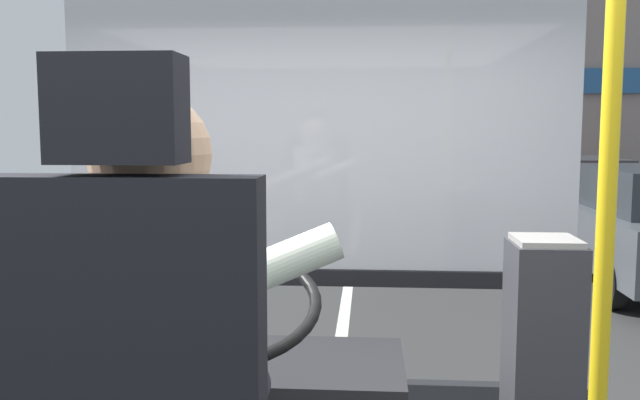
{
  "coord_description": "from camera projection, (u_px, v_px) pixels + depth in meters",
  "views": [
    {
      "loc": [
        0.25,
        -1.66,
        1.97
      ],
      "look_at": [
        0.01,
        1.52,
        1.62
      ],
      "focal_mm": 37.73,
      "sensor_mm": 36.0,
      "label": 1
    }
  ],
  "objects": [
    {
      "name": "shop_building",
      "position": [
        603.0,
        42.0,
        18.63
      ],
      "size": [
        13.55,
        5.06,
        8.63
      ],
      "color": "gray",
      "rests_on": "ground"
    },
    {
      "name": "parked_car_red",
      "position": [
        569.0,
        193.0,
        12.87
      ],
      "size": [
        1.92,
        3.94,
        1.39
      ],
      "color": "maroon",
      "rests_on": "ground"
    },
    {
      "name": "handrail_pole",
      "position": [
        606.0,
        226.0,
        1.59
      ],
      "size": [
        0.04,
        0.04,
        2.04
      ],
      "color": "gold",
      "rests_on": "bus_floor"
    },
    {
      "name": "bus_driver",
      "position": [
        163.0,
        343.0,
        1.37
      ],
      "size": [
        0.74,
        0.59,
        0.81
      ],
      "color": "#282833",
      "rests_on": "driver_seat"
    },
    {
      "name": "fare_box",
      "position": [
        541.0,
        363.0,
        2.33
      ],
      "size": [
        0.23,
        0.25,
        0.88
      ],
      "color": "#333338",
      "rests_on": "bus_floor"
    },
    {
      "name": "street_tree",
      "position": [
        190.0,
        24.0,
        11.41
      ],
      "size": [
        2.54,
        2.54,
        5.01
      ],
      "color": "#4C3828",
      "rests_on": "ground"
    },
    {
      "name": "windshield_panel",
      "position": [
        319.0,
        169.0,
        3.29
      ],
      "size": [
        2.5,
        0.08,
        1.48
      ],
      "color": "silver"
    },
    {
      "name": "parked_car_blue",
      "position": [
        472.0,
        162.0,
        24.34
      ],
      "size": [
        1.94,
        4.48,
        1.35
      ],
      "color": "navy",
      "rests_on": "ground"
    },
    {
      "name": "ground",
      "position": [
        353.0,
        254.0,
        10.6
      ],
      "size": [
        18.0,
        44.0,
        0.06
      ],
      "color": "#343434"
    },
    {
      "name": "parked_car_white",
      "position": [
        514.0,
        174.0,
        18.38
      ],
      "size": [
        1.85,
        4.11,
        1.34
      ],
      "color": "silver",
      "rests_on": "ground"
    }
  ]
}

